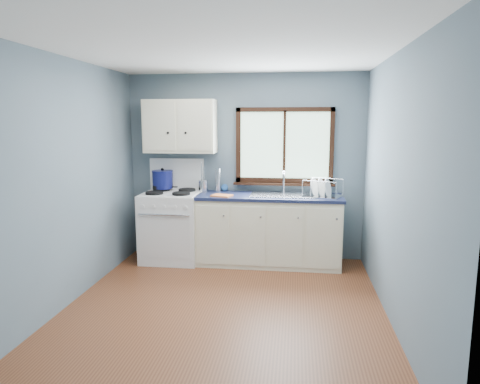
# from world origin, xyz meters

# --- Properties ---
(floor) EXTENTS (3.20, 3.60, 0.02)m
(floor) POSITION_xyz_m (0.00, 0.00, -0.01)
(floor) COLOR brown
(floor) RESTS_ON ground
(ceiling) EXTENTS (3.20, 3.60, 0.02)m
(ceiling) POSITION_xyz_m (0.00, 0.00, 2.51)
(ceiling) COLOR white
(ceiling) RESTS_ON wall_back
(wall_back) EXTENTS (3.20, 0.02, 2.50)m
(wall_back) POSITION_xyz_m (0.00, 1.81, 1.25)
(wall_back) COLOR slate
(wall_back) RESTS_ON ground
(wall_front) EXTENTS (3.20, 0.02, 2.50)m
(wall_front) POSITION_xyz_m (0.00, -1.81, 1.25)
(wall_front) COLOR slate
(wall_front) RESTS_ON ground
(wall_left) EXTENTS (0.02, 3.60, 2.50)m
(wall_left) POSITION_xyz_m (-1.61, 0.00, 1.25)
(wall_left) COLOR slate
(wall_left) RESTS_ON ground
(wall_right) EXTENTS (0.02, 3.60, 2.50)m
(wall_right) POSITION_xyz_m (1.61, 0.00, 1.25)
(wall_right) COLOR slate
(wall_right) RESTS_ON ground
(gas_range) EXTENTS (0.76, 0.69, 1.36)m
(gas_range) POSITION_xyz_m (-0.95, 1.47, 0.49)
(gas_range) COLOR white
(gas_range) RESTS_ON floor
(base_cabinets) EXTENTS (1.85, 0.60, 0.88)m
(base_cabinets) POSITION_xyz_m (0.36, 1.49, 0.41)
(base_cabinets) COLOR #EFE9C5
(base_cabinets) RESTS_ON floor
(countertop) EXTENTS (1.89, 0.64, 0.04)m
(countertop) POSITION_xyz_m (0.36, 1.49, 0.90)
(countertop) COLOR #131933
(countertop) RESTS_ON base_cabinets
(sink) EXTENTS (0.84, 0.46, 0.44)m
(sink) POSITION_xyz_m (0.54, 1.49, 0.86)
(sink) COLOR silver
(sink) RESTS_ON countertop
(window) EXTENTS (1.36, 0.10, 1.03)m
(window) POSITION_xyz_m (0.54, 1.77, 1.48)
(window) COLOR #9EC6A8
(window) RESTS_ON wall_back
(upper_cabinets) EXTENTS (0.95, 0.35, 0.70)m
(upper_cabinets) POSITION_xyz_m (-0.85, 1.63, 1.80)
(upper_cabinets) COLOR #EFE9C5
(upper_cabinets) RESTS_ON wall_back
(skillet) EXTENTS (0.35, 0.24, 0.05)m
(skillet) POSITION_xyz_m (-1.13, 1.60, 0.98)
(skillet) COLOR black
(skillet) RESTS_ON gas_range
(stockpot) EXTENTS (0.37, 0.37, 0.28)m
(stockpot) POSITION_xyz_m (-1.11, 1.62, 1.09)
(stockpot) COLOR #0E124B
(stockpot) RESTS_ON gas_range
(utensil_crock) EXTENTS (0.15, 0.15, 0.40)m
(utensil_crock) POSITION_xyz_m (-0.55, 1.65, 1.00)
(utensil_crock) COLOR silver
(utensil_crock) RESTS_ON countertop
(thermos) EXTENTS (0.09, 0.09, 0.32)m
(thermos) POSITION_xyz_m (-0.35, 1.67, 1.08)
(thermos) COLOR silver
(thermos) RESTS_ON countertop
(soap_bottle) EXTENTS (0.10, 0.10, 0.24)m
(soap_bottle) POSITION_xyz_m (-0.28, 1.74, 1.04)
(soap_bottle) COLOR #2B67B1
(soap_bottle) RESTS_ON countertop
(dish_towel) EXTENTS (0.29, 0.24, 0.02)m
(dish_towel) POSITION_xyz_m (-0.24, 1.32, 0.93)
(dish_towel) COLOR orange
(dish_towel) RESTS_ON countertop
(dish_rack) EXTENTS (0.55, 0.48, 0.24)m
(dish_rack) POSITION_xyz_m (1.03, 1.46, 0.98)
(dish_rack) COLOR silver
(dish_rack) RESTS_ON countertop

